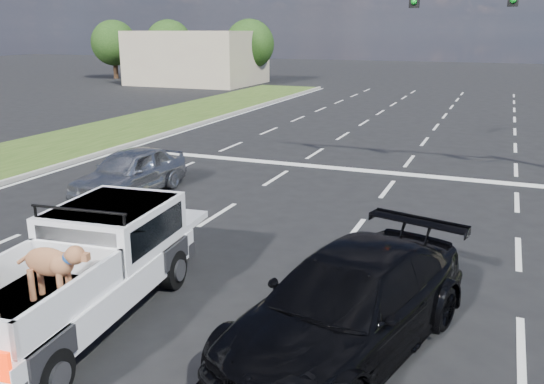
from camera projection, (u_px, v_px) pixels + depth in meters
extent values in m
plane|color=black|center=(203.00, 290.00, 10.26)|extent=(160.00, 160.00, 0.00)
cube|color=silver|center=(145.00, 182.00, 17.50)|extent=(0.12, 60.00, 0.01)
cube|color=silver|center=(250.00, 194.00, 16.24)|extent=(0.12, 60.00, 0.01)
cube|color=silver|center=(373.00, 208.00, 14.99)|extent=(0.12, 60.00, 0.01)
cube|color=silver|center=(518.00, 224.00, 13.73)|extent=(0.12, 60.00, 0.01)
cube|color=silver|center=(53.00, 172.00, 18.78)|extent=(0.15, 60.00, 0.01)
cube|color=silver|center=(347.00, 169.00, 19.19)|extent=(17.00, 0.45, 0.01)
cube|color=#99958C|center=(47.00, 169.00, 18.85)|extent=(0.15, 60.00, 0.14)
cube|color=tan|center=(197.00, 58.00, 48.99)|extent=(10.00, 8.00, 4.40)
cylinder|color=#332114|center=(116.00, 67.00, 54.67)|extent=(0.44, 0.44, 2.16)
sphere|color=#17340E|center=(114.00, 43.00, 54.06)|extent=(4.20, 4.20, 4.20)
cylinder|color=#332114|center=(170.00, 68.00, 52.51)|extent=(0.44, 0.44, 2.16)
sphere|color=#17340E|center=(169.00, 43.00, 51.91)|extent=(4.20, 4.20, 4.20)
cylinder|color=#332114|center=(250.00, 71.00, 49.64)|extent=(0.44, 0.44, 2.16)
sphere|color=#17340E|center=(250.00, 44.00, 49.04)|extent=(4.20, 4.20, 4.20)
cylinder|color=black|center=(50.00, 375.00, 7.13)|extent=(0.32, 0.72, 0.70)
cylinder|color=black|center=(94.00, 260.00, 10.73)|extent=(0.32, 0.72, 0.70)
cylinder|color=black|center=(172.00, 269.00, 10.29)|extent=(0.32, 0.72, 0.70)
cube|color=white|center=(76.00, 289.00, 8.90)|extent=(2.21, 5.05, 0.48)
cube|color=white|center=(114.00, 227.00, 9.79)|extent=(1.90, 2.28, 0.80)
cube|color=black|center=(77.00, 247.00, 8.82)|extent=(1.43, 0.16, 0.57)
cylinder|color=black|center=(78.00, 210.00, 8.78)|extent=(1.66, 0.20, 0.05)
cube|color=black|center=(27.00, 308.00, 7.84)|extent=(1.86, 2.50, 0.06)
cube|color=white|center=(75.00, 298.00, 7.55)|extent=(0.30, 2.36, 0.48)
cube|color=red|center=(5.00, 367.00, 6.37)|extent=(0.15, 0.07, 0.37)
imported|color=#A3A5AA|center=(130.00, 172.00, 16.04)|extent=(1.75, 3.96, 1.32)
imported|color=black|center=(348.00, 305.00, 8.16)|extent=(3.27, 5.35, 1.45)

